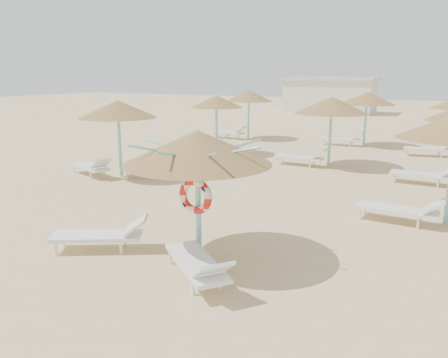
% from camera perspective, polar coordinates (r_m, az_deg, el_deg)
% --- Properties ---
extents(ground, '(120.00, 120.00, 0.00)m').
position_cam_1_polar(ground, '(8.83, -6.62, -10.31)').
color(ground, '#D9B784').
rests_on(ground, ground).
extents(main_palapa, '(2.84, 2.84, 2.54)m').
position_cam_1_polar(main_palapa, '(8.25, -3.48, 4.06)').
color(main_palapa, '#76CDCD').
rests_on(main_palapa, ground).
extents(lounger_main_a, '(1.99, 1.49, 0.71)m').
position_cam_1_polar(lounger_main_a, '(9.41, -15.51, -6.98)').
color(lounger_main_a, white).
rests_on(lounger_main_a, ground).
extents(lounger_main_b, '(1.93, 1.74, 0.73)m').
position_cam_1_polar(lounger_main_b, '(7.74, -3.33, -10.98)').
color(lounger_main_b, white).
rests_on(lounger_main_b, ground).
extents(palapa_field, '(20.38, 14.26, 2.72)m').
position_cam_1_polar(palapa_field, '(17.19, 15.69, 8.88)').
color(palapa_field, '#76CDCD').
rests_on(palapa_field, ground).
extents(service_hut, '(8.40, 4.40, 3.25)m').
position_cam_1_polar(service_hut, '(43.01, 13.69, 10.61)').
color(service_hut, silver).
rests_on(service_hut, ground).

